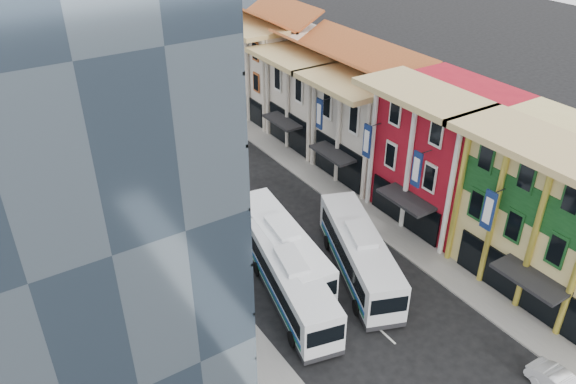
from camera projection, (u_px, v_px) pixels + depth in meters
sidewalk_right at (354, 205)px, 52.16m from camera, size 3.00×90.00×0.15m
sidewalk_left at (185, 267)px, 44.27m from camera, size 3.00×90.00×0.15m
shophouse_tan at (572, 219)px, 39.41m from camera, size 8.00×14.00×12.00m
shophouse_red at (445, 154)px, 48.06m from camera, size 8.00×10.00×12.00m
shophouse_cream_near at (372, 126)px, 55.42m from camera, size 8.00×9.00×10.00m
shophouse_cream_mid at (319, 98)px, 61.91m from camera, size 8.00×9.00×10.00m
shophouse_cream_far at (270, 67)px, 69.22m from camera, size 8.00×12.00×11.00m
office_tower at (37, 133)px, 30.48m from camera, size 12.00×26.00×30.00m
office_block_far at (14, 120)px, 51.64m from camera, size 10.00×18.00×14.00m
bus_left_near at (291, 280)px, 39.94m from camera, size 5.62×12.83×4.01m
bus_left_far at (282, 246)px, 43.31m from camera, size 4.58×12.89×4.05m
bus_right at (359, 253)px, 42.54m from camera, size 7.37×12.92×4.07m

